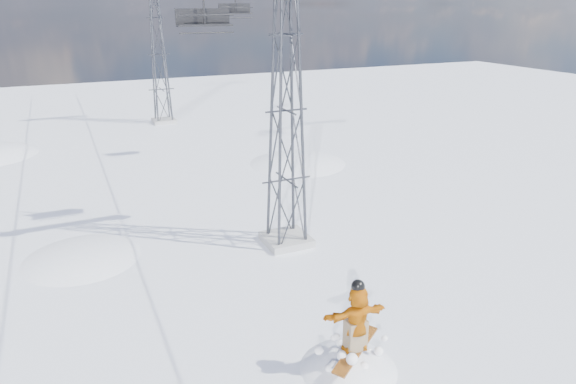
# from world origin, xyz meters

# --- Properties ---
(ground) EXTENTS (120.00, 120.00, 0.00)m
(ground) POSITION_xyz_m (0.00, 0.00, 0.00)
(ground) COLOR white
(ground) RESTS_ON ground
(snow_terrain) EXTENTS (39.00, 37.00, 22.00)m
(snow_terrain) POSITION_xyz_m (-4.77, 21.24, -9.59)
(snow_terrain) COLOR white
(snow_terrain) RESTS_ON ground
(lift_tower_near) EXTENTS (5.20, 1.80, 11.43)m
(lift_tower_near) POSITION_xyz_m (0.80, 8.00, 5.47)
(lift_tower_near) COLOR #999999
(lift_tower_near) RESTS_ON ground
(lift_tower_far) EXTENTS (5.20, 1.80, 11.43)m
(lift_tower_far) POSITION_xyz_m (0.80, 33.00, 5.47)
(lift_tower_far) COLOR #999999
(lift_tower_far) RESTS_ON ground
(lift_chair_near) EXTENTS (2.14, 0.62, 2.66)m
(lift_chair_near) POSITION_xyz_m (-1.40, 10.88, 8.72)
(lift_chair_near) COLOR black
(lift_chair_near) RESTS_ON ground
(lift_chair_mid) EXTENTS (1.90, 0.55, 2.36)m
(lift_chair_mid) POSITION_xyz_m (3.00, 20.14, 8.96)
(lift_chair_mid) COLOR black
(lift_chair_mid) RESTS_ON ground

